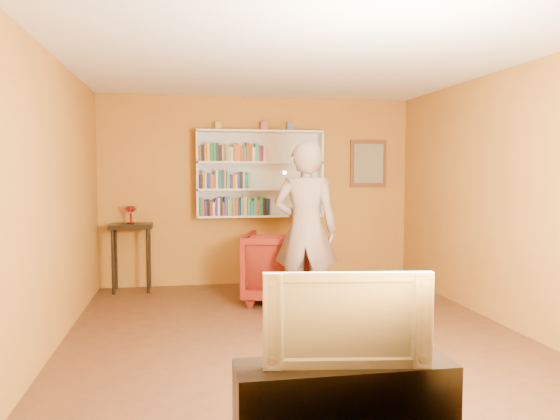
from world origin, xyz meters
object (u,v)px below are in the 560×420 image
at_px(bookshelf, 259,174).
at_px(television, 345,316).
at_px(ruby_lustre, 131,211).
at_px(console_table, 131,235).
at_px(person, 306,230).
at_px(armchair, 284,266).
at_px(tv_cabinet, 345,401).

bearing_deg(bookshelf, television, -91.64).
xyz_separation_m(ruby_lustre, television, (1.65, -4.50, -0.34)).
relative_size(console_table, ruby_lustre, 3.74).
bearing_deg(person, ruby_lustre, -22.91).
bearing_deg(ruby_lustre, console_table, 123.69).
height_order(armchair, tv_cabinet, armchair).
height_order(bookshelf, tv_cabinet, bookshelf).
bearing_deg(person, bookshelf, -64.99).
xyz_separation_m(console_table, television, (1.65, -4.50, -0.00)).
bearing_deg(television, tv_cabinet, 8.25).
distance_m(armchair, tv_cabinet, 3.57).
xyz_separation_m(console_table, armchair, (1.93, -0.95, -0.32)).
bearing_deg(ruby_lustre, tv_cabinet, -69.89).
distance_m(armchair, television, 3.58).
bearing_deg(ruby_lustre, armchair, -26.22).
bearing_deg(tv_cabinet, console_table, 110.11).
bearing_deg(person, television, 99.36).
bearing_deg(console_table, tv_cabinet, -69.89).
distance_m(bookshelf, television, 4.74).
xyz_separation_m(armchair, television, (-0.28, -3.55, 0.32)).
bearing_deg(console_table, armchair, -26.22).
distance_m(tv_cabinet, television, 0.52).
height_order(bookshelf, armchair, bookshelf).
relative_size(ruby_lustre, armchair, 0.25).
xyz_separation_m(bookshelf, television, (-0.13, -4.66, -0.83)).
height_order(armchair, person, person).
relative_size(bookshelf, console_table, 1.95).
relative_size(ruby_lustre, television, 0.25).
xyz_separation_m(ruby_lustre, tv_cabinet, (1.65, -4.50, -0.86)).
height_order(bookshelf, ruby_lustre, bookshelf).
bearing_deg(person, armchair, -64.86).
xyz_separation_m(ruby_lustre, armchair, (1.93, -0.95, -0.66)).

